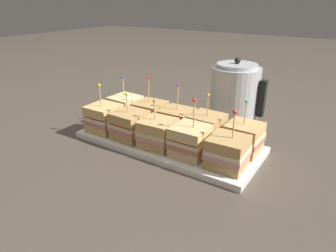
{
  "coord_description": "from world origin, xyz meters",
  "views": [
    {
      "loc": [
        0.44,
        -0.67,
        0.41
      ],
      "look_at": [
        0.0,
        0.0,
        0.06
      ],
      "focal_mm": 32.0,
      "sensor_mm": 36.0,
      "label": 1
    }
  ],
  "objects_px": {
    "sandwich_front_far_right": "(228,152)",
    "sandwich_back_far_right": "(244,138)",
    "serving_platter": "(168,142)",
    "sandwich_back_center": "(177,121)",
    "sandwich_front_left": "(130,125)",
    "sandwich_front_center": "(158,133)",
    "sandwich_back_right": "(206,129)",
    "sandwich_back_left": "(150,115)",
    "sandwich_front_far_left": "(104,118)",
    "sandwich_back_far_left": "(125,108)",
    "sandwich_front_right": "(190,141)",
    "kettle_steel": "(235,95)"
  },
  "relations": [
    {
      "from": "sandwich_front_left",
      "to": "sandwich_back_far_right",
      "type": "height_order",
      "value": "sandwich_back_far_right"
    },
    {
      "from": "sandwich_front_far_left",
      "to": "sandwich_back_center",
      "type": "distance_m",
      "value": 0.23
    },
    {
      "from": "serving_platter",
      "to": "kettle_steel",
      "type": "distance_m",
      "value": 0.29
    },
    {
      "from": "sandwich_front_left",
      "to": "sandwich_back_far_left",
      "type": "distance_m",
      "value": 0.15
    },
    {
      "from": "sandwich_front_far_left",
      "to": "sandwich_back_right",
      "type": "bearing_deg",
      "value": 18.55
    },
    {
      "from": "sandwich_back_far_left",
      "to": "sandwich_front_far_right",
      "type": "bearing_deg",
      "value": -13.59
    },
    {
      "from": "sandwich_back_center",
      "to": "sandwich_back_right",
      "type": "xyz_separation_m",
      "value": [
        0.1,
        -0.0,
        0.0
      ]
    },
    {
      "from": "sandwich_back_far_left",
      "to": "sandwich_front_center",
      "type": "bearing_deg",
      "value": -26.49
    },
    {
      "from": "sandwich_front_far_left",
      "to": "sandwich_back_far_left",
      "type": "bearing_deg",
      "value": 91.44
    },
    {
      "from": "sandwich_back_far_left",
      "to": "kettle_steel",
      "type": "bearing_deg",
      "value": 33.87
    },
    {
      "from": "sandwich_front_center",
      "to": "sandwich_front_far_right",
      "type": "xyz_separation_m",
      "value": [
        0.21,
        0.0,
        0.0
      ]
    },
    {
      "from": "serving_platter",
      "to": "sandwich_back_center",
      "type": "xyz_separation_m",
      "value": [
        -0.0,
        0.05,
        0.05
      ]
    },
    {
      "from": "sandwich_front_center",
      "to": "sandwich_back_right",
      "type": "distance_m",
      "value": 0.14
    },
    {
      "from": "sandwich_front_right",
      "to": "sandwich_back_right",
      "type": "xyz_separation_m",
      "value": [
        -0.0,
        0.1,
        0.0
      ]
    },
    {
      "from": "sandwich_back_right",
      "to": "sandwich_back_left",
      "type": "bearing_deg",
      "value": 179.76
    },
    {
      "from": "sandwich_back_far_left",
      "to": "kettle_steel",
      "type": "distance_m",
      "value": 0.37
    },
    {
      "from": "sandwich_front_right",
      "to": "sandwich_back_center",
      "type": "relative_size",
      "value": 1.02
    },
    {
      "from": "sandwich_back_center",
      "to": "kettle_steel",
      "type": "distance_m",
      "value": 0.24
    },
    {
      "from": "sandwich_front_right",
      "to": "sandwich_back_center",
      "type": "xyz_separation_m",
      "value": [
        -0.1,
        0.1,
        -0.0
      ]
    },
    {
      "from": "serving_platter",
      "to": "sandwich_back_center",
      "type": "bearing_deg",
      "value": 92.12
    },
    {
      "from": "kettle_steel",
      "to": "serving_platter",
      "type": "bearing_deg",
      "value": -111.12
    },
    {
      "from": "sandwich_front_center",
      "to": "sandwich_back_far_right",
      "type": "height_order",
      "value": "sandwich_back_far_right"
    },
    {
      "from": "sandwich_front_left",
      "to": "kettle_steel",
      "type": "distance_m",
      "value": 0.37
    },
    {
      "from": "sandwich_front_far_right",
      "to": "kettle_steel",
      "type": "distance_m",
      "value": 0.33
    },
    {
      "from": "sandwich_back_far_left",
      "to": "kettle_steel",
      "type": "height_order",
      "value": "kettle_steel"
    },
    {
      "from": "serving_platter",
      "to": "sandwich_back_center",
      "type": "relative_size",
      "value": 3.4
    },
    {
      "from": "sandwich_back_far_right",
      "to": "sandwich_front_far_left",
      "type": "bearing_deg",
      "value": -165.57
    },
    {
      "from": "sandwich_front_far_left",
      "to": "sandwich_front_left",
      "type": "relative_size",
      "value": 1.07
    },
    {
      "from": "sandwich_front_left",
      "to": "sandwich_back_far_left",
      "type": "relative_size",
      "value": 0.95
    },
    {
      "from": "serving_platter",
      "to": "sandwich_back_right",
      "type": "xyz_separation_m",
      "value": [
        0.1,
        0.05,
        0.05
      ]
    },
    {
      "from": "sandwich_back_right",
      "to": "sandwich_back_far_right",
      "type": "height_order",
      "value": "sandwich_back_right"
    },
    {
      "from": "sandwich_front_center",
      "to": "sandwich_front_right",
      "type": "height_order",
      "value": "sandwich_front_right"
    },
    {
      "from": "sandwich_front_far_left",
      "to": "sandwich_back_far_left",
      "type": "height_order",
      "value": "sandwich_front_far_left"
    },
    {
      "from": "sandwich_front_left",
      "to": "sandwich_front_center",
      "type": "distance_m",
      "value": 0.1
    },
    {
      "from": "serving_platter",
      "to": "sandwich_front_far_left",
      "type": "relative_size",
      "value": 3.52
    },
    {
      "from": "serving_platter",
      "to": "sandwich_back_far_right",
      "type": "height_order",
      "value": "sandwich_back_far_right"
    },
    {
      "from": "serving_platter",
      "to": "sandwich_back_right",
      "type": "height_order",
      "value": "sandwich_back_right"
    },
    {
      "from": "sandwich_back_far_right",
      "to": "sandwich_front_far_right",
      "type": "bearing_deg",
      "value": -91.86
    },
    {
      "from": "sandwich_back_center",
      "to": "sandwich_back_left",
      "type": "bearing_deg",
      "value": -179.03
    },
    {
      "from": "sandwich_front_far_right",
      "to": "sandwich_back_far_right",
      "type": "bearing_deg",
      "value": 88.14
    },
    {
      "from": "serving_platter",
      "to": "sandwich_front_far_left",
      "type": "xyz_separation_m",
      "value": [
        -0.21,
        -0.05,
        0.05
      ]
    },
    {
      "from": "sandwich_front_far_right",
      "to": "sandwich_back_far_left",
      "type": "xyz_separation_m",
      "value": [
        -0.42,
        0.1,
        0.0
      ]
    },
    {
      "from": "sandwich_front_left",
      "to": "sandwich_front_far_right",
      "type": "relative_size",
      "value": 0.95
    },
    {
      "from": "serving_platter",
      "to": "sandwich_front_right",
      "type": "bearing_deg",
      "value": -25.74
    },
    {
      "from": "sandwich_front_left",
      "to": "sandwich_front_right",
      "type": "bearing_deg",
      "value": 1.37
    },
    {
      "from": "serving_platter",
      "to": "sandwich_front_far_right",
      "type": "distance_m",
      "value": 0.22
    },
    {
      "from": "sandwich_front_far_left",
      "to": "sandwich_back_far_left",
      "type": "distance_m",
      "value": 0.11
    },
    {
      "from": "sandwich_back_far_left",
      "to": "sandwich_back_left",
      "type": "xyz_separation_m",
      "value": [
        0.11,
        -0.0,
        0.0
      ]
    },
    {
      "from": "sandwich_front_right",
      "to": "sandwich_back_far_right",
      "type": "xyz_separation_m",
      "value": [
        0.11,
        0.1,
        -0.0
      ]
    },
    {
      "from": "sandwich_front_right",
      "to": "sandwich_back_far_right",
      "type": "distance_m",
      "value": 0.15
    }
  ]
}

